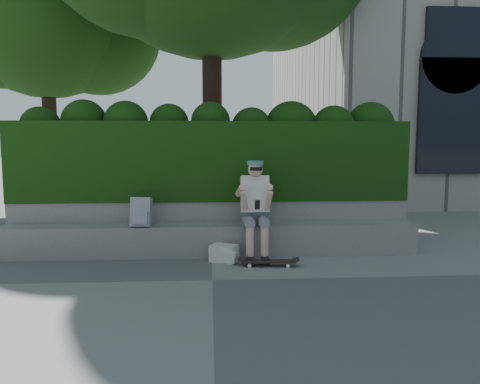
{
  "coord_description": "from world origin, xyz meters",
  "views": [
    {
      "loc": [
        -0.02,
        -5.46,
        1.68
      ],
      "look_at": [
        0.4,
        1.0,
        0.95
      ],
      "focal_mm": 35.0,
      "sensor_mm": 36.0,
      "label": 1
    }
  ],
  "objects": [
    {
      "name": "ground",
      "position": [
        0.0,
        0.0,
        0.0
      ],
      "size": [
        80.0,
        80.0,
        0.0
      ],
      "primitive_type": "plane",
      "color": "slate",
      "rests_on": "ground"
    },
    {
      "name": "bench_ledge",
      "position": [
        0.0,
        1.25,
        0.23
      ],
      "size": [
        6.0,
        0.45,
        0.45
      ],
      "primitive_type": "cube",
      "color": "gray",
      "rests_on": "ground"
    },
    {
      "name": "planter_wall",
      "position": [
        0.0,
        1.73,
        0.38
      ],
      "size": [
        6.0,
        0.5,
        0.75
      ],
      "primitive_type": "cube",
      "color": "gray",
      "rests_on": "ground"
    },
    {
      "name": "hedge",
      "position": [
        0.0,
        1.95,
        1.35
      ],
      "size": [
        6.0,
        1.0,
        1.2
      ],
      "primitive_type": "cube",
      "color": "black",
      "rests_on": "planter_wall"
    },
    {
      "name": "tree_right",
      "position": [
        -4.02,
        6.69,
        5.01
      ],
      "size": [
        4.64,
        4.64,
        7.34
      ],
      "rotation": [
        0.0,
        0.0,
        0.39
      ],
      "color": "black",
      "rests_on": "ground"
    },
    {
      "name": "person",
      "position": [
        0.62,
        1.07,
        0.75
      ],
      "size": [
        0.4,
        0.76,
        1.38
      ],
      "color": "slate",
      "rests_on": "ground"
    },
    {
      "name": "skateboard",
      "position": [
        0.75,
        0.58,
        0.06
      ],
      "size": [
        0.74,
        0.25,
        0.08
      ],
      "rotation": [
        0.0,
        0.0,
        -0.1
      ],
      "color": "black",
      "rests_on": "ground"
    },
    {
      "name": "backpack_plaid",
      "position": [
        -0.99,
        1.15,
        0.66
      ],
      "size": [
        0.3,
        0.18,
        0.41
      ],
      "primitive_type": "cube",
      "rotation": [
        0.0,
        0.0,
        -0.12
      ],
      "color": "#9F9FA3",
      "rests_on": "bench_ledge"
    },
    {
      "name": "backpack_ground",
      "position": [
        0.17,
        0.86,
        0.12
      ],
      "size": [
        0.43,
        0.39,
        0.23
      ],
      "primitive_type": "cube",
      "rotation": [
        0.0,
        0.0,
        -0.48
      ],
      "color": "beige",
      "rests_on": "ground"
    }
  ]
}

